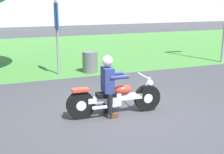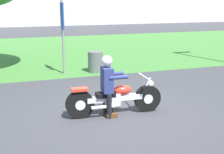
{
  "view_description": "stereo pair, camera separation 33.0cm",
  "coord_description": "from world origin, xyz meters",
  "px_view_note": "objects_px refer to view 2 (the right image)",
  "views": [
    {
      "loc": [
        -2.46,
        -5.98,
        2.58
      ],
      "look_at": [
        -0.07,
        0.25,
        0.85
      ],
      "focal_mm": 47.71,
      "sensor_mm": 36.0,
      "label": 1
    },
    {
      "loc": [
        -2.15,
        -6.09,
        2.58
      ],
      "look_at": [
        -0.07,
        0.25,
        0.85
      ],
      "focal_mm": 47.71,
      "sensor_mm": 36.0,
      "label": 2
    }
  ],
  "objects_px": {
    "trash_can": "(95,62)",
    "sign_banner": "(62,25)",
    "motorcycle_lead": "(115,98)",
    "rider_lead": "(108,81)"
  },
  "relations": [
    {
      "from": "motorcycle_lead",
      "to": "trash_can",
      "type": "distance_m",
      "value": 4.28
    },
    {
      "from": "motorcycle_lead",
      "to": "sign_banner",
      "type": "height_order",
      "value": "sign_banner"
    },
    {
      "from": "rider_lead",
      "to": "sign_banner",
      "type": "distance_m",
      "value": 4.42
    },
    {
      "from": "trash_can",
      "to": "sign_banner",
      "type": "distance_m",
      "value": 1.76
    },
    {
      "from": "sign_banner",
      "to": "trash_can",
      "type": "bearing_deg",
      "value": -5.26
    },
    {
      "from": "motorcycle_lead",
      "to": "sign_banner",
      "type": "bearing_deg",
      "value": 98.95
    },
    {
      "from": "sign_banner",
      "to": "motorcycle_lead",
      "type": "bearing_deg",
      "value": -83.82
    },
    {
      "from": "rider_lead",
      "to": "sign_banner",
      "type": "bearing_deg",
      "value": 96.75
    },
    {
      "from": "trash_can",
      "to": "sign_banner",
      "type": "height_order",
      "value": "sign_banner"
    },
    {
      "from": "rider_lead",
      "to": "trash_can",
      "type": "distance_m",
      "value": 4.32
    }
  ]
}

